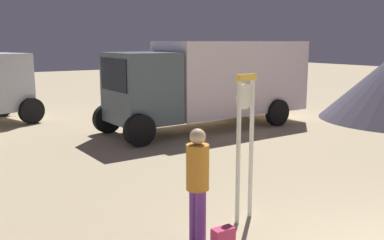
# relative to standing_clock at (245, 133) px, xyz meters

# --- Properties ---
(standing_clock) EXTENTS (0.43, 0.19, 2.36)m
(standing_clock) POSITION_rel_standing_clock_xyz_m (0.00, 0.00, 0.00)
(standing_clock) COLOR white
(standing_clock) RESTS_ON ground_plane
(person_near_clock) EXTENTS (0.32, 0.32, 1.68)m
(person_near_clock) POSITION_rel_standing_clock_xyz_m (-1.10, -0.34, -0.49)
(person_near_clock) COLOR #703795
(person_near_clock) RESTS_ON ground_plane
(box_truck_near) EXTENTS (7.31, 2.68, 2.85)m
(box_truck_near) POSITION_rel_standing_clock_xyz_m (4.06, 6.64, 0.16)
(box_truck_near) COLOR white
(box_truck_near) RESTS_ON ground_plane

